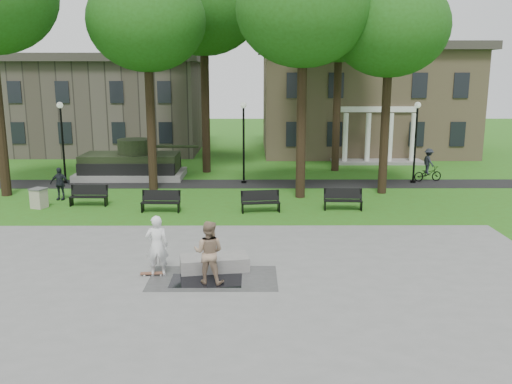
# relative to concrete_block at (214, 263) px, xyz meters

# --- Properties ---
(ground) EXTENTS (120.00, 120.00, 0.00)m
(ground) POSITION_rel_concrete_block_xyz_m (0.21, 2.25, -0.24)
(ground) COLOR #2D5B15
(ground) RESTS_ON ground
(plaza) EXTENTS (22.00, 16.00, 0.02)m
(plaza) POSITION_rel_concrete_block_xyz_m (0.21, -2.75, -0.23)
(plaza) COLOR gray
(plaza) RESTS_ON ground
(footpath) EXTENTS (44.00, 2.60, 0.01)m
(footpath) POSITION_rel_concrete_block_xyz_m (0.21, 14.25, -0.24)
(footpath) COLOR black
(footpath) RESTS_ON ground
(building_right) EXTENTS (17.00, 12.00, 8.60)m
(building_right) POSITION_rel_concrete_block_xyz_m (10.21, 28.24, 4.10)
(building_right) COLOR #9E8460
(building_right) RESTS_ON ground
(building_left) EXTENTS (15.00, 10.00, 7.20)m
(building_left) POSITION_rel_concrete_block_xyz_m (-10.79, 28.75, 3.35)
(building_left) COLOR #4C443D
(building_left) RESTS_ON ground
(tree_1) EXTENTS (6.20, 6.20, 11.63)m
(tree_1) POSITION_rel_concrete_block_xyz_m (-4.29, 12.75, 8.71)
(tree_1) COLOR black
(tree_1) RESTS_ON ground
(tree_2) EXTENTS (6.60, 6.60, 12.16)m
(tree_2) POSITION_rel_concrete_block_xyz_m (3.71, 10.75, 9.07)
(tree_2) COLOR black
(tree_2) RESTS_ON ground
(tree_3) EXTENTS (6.00, 6.00, 11.19)m
(tree_3) POSITION_rel_concrete_block_xyz_m (8.21, 11.75, 8.35)
(tree_3) COLOR black
(tree_3) RESTS_ON ground
(tree_4) EXTENTS (7.20, 7.20, 13.50)m
(tree_4) POSITION_rel_concrete_block_xyz_m (-1.79, 18.25, 10.15)
(tree_4) COLOR black
(tree_4) RESTS_ON ground
(tree_5) EXTENTS (6.40, 6.40, 12.44)m
(tree_5) POSITION_rel_concrete_block_xyz_m (6.71, 18.75, 9.42)
(tree_5) COLOR black
(tree_5) RESTS_ON ground
(lamp_left) EXTENTS (0.36, 0.36, 4.73)m
(lamp_left) POSITION_rel_concrete_block_xyz_m (-9.79, 14.55, 2.55)
(lamp_left) COLOR black
(lamp_left) RESTS_ON ground
(lamp_mid) EXTENTS (0.36, 0.36, 4.73)m
(lamp_mid) POSITION_rel_concrete_block_xyz_m (0.71, 14.55, 2.55)
(lamp_mid) COLOR black
(lamp_mid) RESTS_ON ground
(lamp_right) EXTENTS (0.36, 0.36, 4.73)m
(lamp_right) POSITION_rel_concrete_block_xyz_m (10.71, 14.55, 2.55)
(lamp_right) COLOR black
(lamp_right) RESTS_ON ground
(tank_monument) EXTENTS (7.45, 3.40, 2.40)m
(tank_monument) POSITION_rel_concrete_block_xyz_m (-6.25, 16.25, 0.61)
(tank_monument) COLOR gray
(tank_monument) RESTS_ON ground
(puddle) EXTENTS (2.20, 1.20, 0.00)m
(puddle) POSITION_rel_concrete_block_xyz_m (-0.19, -1.00, -0.22)
(puddle) COLOR black
(puddle) RESTS_ON plaza
(concrete_block) EXTENTS (2.34, 1.37, 0.45)m
(concrete_block) POSITION_rel_concrete_block_xyz_m (0.00, 0.00, 0.00)
(concrete_block) COLOR gray
(concrete_block) RESTS_ON plaza
(skateboard) EXTENTS (0.79, 0.26, 0.07)m
(skateboard) POSITION_rel_concrete_block_xyz_m (-1.93, -0.51, -0.19)
(skateboard) COLOR brown
(skateboard) RESTS_ON plaza
(skateboarder) EXTENTS (0.76, 0.54, 1.96)m
(skateboarder) POSITION_rel_concrete_block_xyz_m (-1.76, -0.52, 0.75)
(skateboarder) COLOR silver
(skateboarder) RESTS_ON plaza
(friend_watching) EXTENTS (1.08, 0.91, 1.95)m
(friend_watching) POSITION_rel_concrete_block_xyz_m (-0.08, -1.14, 0.75)
(friend_watching) COLOR #987B62
(friend_watching) RESTS_ON plaza
(pedestrian_walker) EXTENTS (1.01, 0.47, 1.67)m
(pedestrian_walker) POSITION_rel_concrete_block_xyz_m (-8.57, 10.22, 0.59)
(pedestrian_walker) COLOR black
(pedestrian_walker) RESTS_ON ground
(cyclist) EXTENTS (1.83, 1.08, 1.97)m
(cyclist) POSITION_rel_concrete_block_xyz_m (11.71, 15.03, 0.56)
(cyclist) COLOR black
(cyclist) RESTS_ON ground
(park_bench_0) EXTENTS (1.81, 0.56, 1.00)m
(park_bench_0) POSITION_rel_concrete_block_xyz_m (-6.74, 8.97, 0.28)
(park_bench_0) COLOR black
(park_bench_0) RESTS_ON ground
(park_bench_1) EXTENTS (1.82, 0.60, 1.00)m
(park_bench_1) POSITION_rel_concrete_block_xyz_m (-3.03, 7.73, 0.28)
(park_bench_1) COLOR black
(park_bench_1) RESTS_ON ground
(park_bench_2) EXTENTS (1.84, 0.74, 1.00)m
(park_bench_2) POSITION_rel_concrete_block_xyz_m (1.61, 7.68, 0.28)
(park_bench_2) COLOR black
(park_bench_2) RESTS_ON ground
(park_bench_3) EXTENTS (1.82, 0.62, 1.00)m
(park_bench_3) POSITION_rel_concrete_block_xyz_m (5.50, 8.08, 0.28)
(park_bench_3) COLOR black
(park_bench_3) RESTS_ON ground
(trash_bin) EXTENTS (0.84, 0.84, 0.96)m
(trash_bin) POSITION_rel_concrete_block_xyz_m (-8.99, 8.48, 0.24)
(trash_bin) COLOR #B0AB91
(trash_bin) RESTS_ON ground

